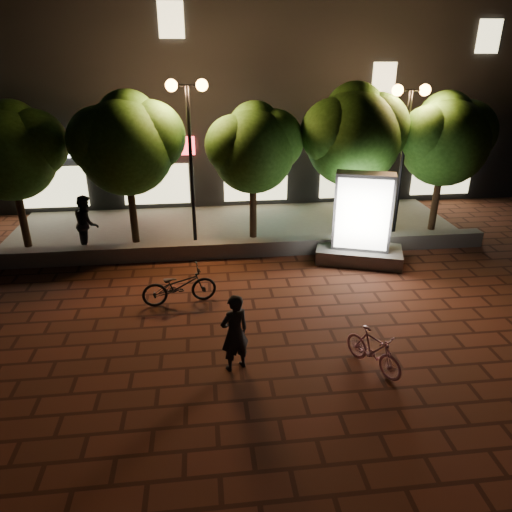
{
  "coord_description": "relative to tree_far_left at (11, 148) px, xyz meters",
  "views": [
    {
      "loc": [
        -1.17,
        -9.8,
        6.1
      ],
      "look_at": [
        0.15,
        1.5,
        1.07
      ],
      "focal_mm": 33.1,
      "sensor_mm": 36.0,
      "label": 1
    }
  ],
  "objects": [
    {
      "name": "ground",
      "position": [
        6.95,
        -5.46,
        -3.29
      ],
      "size": [
        80.0,
        80.0,
        0.0
      ],
      "primitive_type": "plane",
      "color": "#4F2418",
      "rests_on": "ground"
    },
    {
      "name": "retaining_wall",
      "position": [
        6.95,
        -1.46,
        -3.04
      ],
      "size": [
        16.0,
        0.45,
        0.5
      ],
      "primitive_type": "cube",
      "color": "#65635D",
      "rests_on": "ground"
    },
    {
      "name": "sidewalk",
      "position": [
        6.95,
        1.04,
        -3.25
      ],
      "size": [
        16.0,
        5.0,
        0.08
      ],
      "primitive_type": "cube",
      "color": "#65635D",
      "rests_on": "ground"
    },
    {
      "name": "building_block",
      "position": [
        6.94,
        7.53,
        1.7
      ],
      "size": [
        28.0,
        8.12,
        11.3
      ],
      "color": "black",
      "rests_on": "ground"
    },
    {
      "name": "tree_far_left",
      "position": [
        0.0,
        0.0,
        0.0
      ],
      "size": [
        3.36,
        2.8,
        4.63
      ],
      "color": "#322013",
      "rests_on": "sidewalk"
    },
    {
      "name": "tree_left",
      "position": [
        3.5,
        0.0,
        0.15
      ],
      "size": [
        3.6,
        3.0,
        4.89
      ],
      "color": "#322013",
      "rests_on": "sidewalk"
    },
    {
      "name": "tree_mid",
      "position": [
        7.5,
        -0.0,
        -0.08
      ],
      "size": [
        3.24,
        2.7,
        4.5
      ],
      "color": "#322013",
      "rests_on": "sidewalk"
    },
    {
      "name": "tree_right",
      "position": [
        10.8,
        0.0,
        0.27
      ],
      "size": [
        3.72,
        3.1,
        5.07
      ],
      "color": "#322013",
      "rests_on": "sidewalk"
    },
    {
      "name": "tree_far_right",
      "position": [
        14.0,
        0.0,
        0.08
      ],
      "size": [
        3.48,
        2.9,
        4.76
      ],
      "color": "#322013",
      "rests_on": "sidewalk"
    },
    {
      "name": "street_lamp_left",
      "position": [
        5.45,
        -0.26,
        0.74
      ],
      "size": [
        1.26,
        0.36,
        5.18
      ],
      "color": "black",
      "rests_on": "sidewalk"
    },
    {
      "name": "street_lamp_right",
      "position": [
        12.45,
        -0.26,
        0.6
      ],
      "size": [
        1.26,
        0.36,
        4.98
      ],
      "color": "black",
      "rests_on": "sidewalk"
    },
    {
      "name": "ad_kiosk",
      "position": [
        10.51,
        -2.29,
        -2.17
      ],
      "size": [
        2.85,
        2.05,
        2.79
      ],
      "color": "#65635D",
      "rests_on": "ground"
    },
    {
      "name": "scooter_pink",
      "position": [
        9.1,
        -7.56,
        -2.85
      ],
      "size": [
        1.06,
        1.49,
        0.88
      ],
      "primitive_type": "imported",
      "rotation": [
        0.0,
        0.0,
        0.5
      ],
      "color": "#BC738F",
      "rests_on": "ground"
    },
    {
      "name": "rider",
      "position": [
        6.28,
        -7.23,
        -2.44
      ],
      "size": [
        0.74,
        0.63,
        1.71
      ],
      "primitive_type": "imported",
      "rotation": [
        0.0,
        0.0,
        3.58
      ],
      "color": "black",
      "rests_on": "ground"
    },
    {
      "name": "scooter_parked",
      "position": [
        5.06,
        -4.33,
        -2.79
      ],
      "size": [
        1.99,
        0.96,
        1.0
      ],
      "primitive_type": "imported",
      "rotation": [
        0.0,
        0.0,
        1.73
      ],
      "color": "black",
      "rests_on": "ground"
    },
    {
      "name": "pedestrian",
      "position": [
        2.08,
        -0.67,
        -2.29
      ],
      "size": [
        0.86,
        1.01,
        1.84
      ],
      "primitive_type": "imported",
      "rotation": [
        0.0,
        0.0,
        1.77
      ],
      "color": "black",
      "rests_on": "sidewalk"
    }
  ]
}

